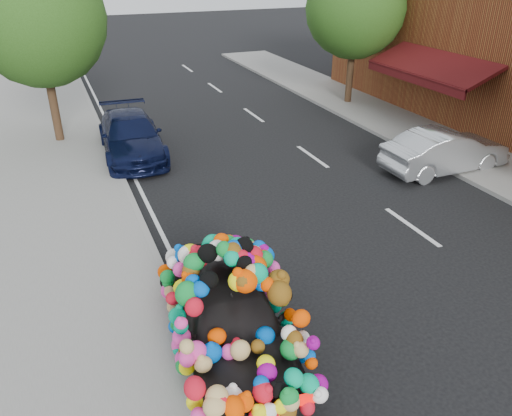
% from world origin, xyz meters
% --- Properties ---
extents(ground, '(100.00, 100.00, 0.00)m').
position_xyz_m(ground, '(0.00, 0.00, 0.00)').
color(ground, black).
rests_on(ground, ground).
extents(sidewalk, '(4.00, 60.00, 0.12)m').
position_xyz_m(sidewalk, '(-4.30, 0.00, 0.06)').
color(sidewalk, gray).
rests_on(sidewalk, ground).
extents(kerb, '(0.15, 60.00, 0.13)m').
position_xyz_m(kerb, '(-2.35, 0.00, 0.07)').
color(kerb, gray).
rests_on(kerb, ground).
extents(footpath_far, '(3.00, 40.00, 0.12)m').
position_xyz_m(footpath_far, '(8.20, 3.00, 0.06)').
color(footpath_far, gray).
rests_on(footpath_far, ground).
extents(lane_markings, '(6.00, 50.00, 0.01)m').
position_xyz_m(lane_markings, '(3.60, 0.00, 0.01)').
color(lane_markings, silver).
rests_on(lane_markings, ground).
extents(tree_near_sidewalk, '(4.20, 4.20, 6.13)m').
position_xyz_m(tree_near_sidewalk, '(-3.80, 9.50, 4.02)').
color(tree_near_sidewalk, '#332114').
rests_on(tree_near_sidewalk, ground).
extents(tree_far_b, '(4.00, 4.00, 5.90)m').
position_xyz_m(tree_far_b, '(8.00, 10.00, 3.89)').
color(tree_far_b, '#332114').
rests_on(tree_far_b, ground).
extents(plush_art_car, '(2.39, 4.33, 1.99)m').
position_xyz_m(plush_art_car, '(-1.80, -2.22, 1.01)').
color(plush_art_car, black).
rests_on(plush_art_car, ground).
extents(navy_sedan, '(2.05, 4.58, 1.31)m').
position_xyz_m(navy_sedan, '(-1.70, 7.33, 0.65)').
color(navy_sedan, black).
rests_on(navy_sedan, ground).
extents(silver_hatchback, '(3.85, 1.38, 1.27)m').
position_xyz_m(silver_hatchback, '(6.63, 2.47, 0.63)').
color(silver_hatchback, '#A5A8AC').
rests_on(silver_hatchback, ground).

